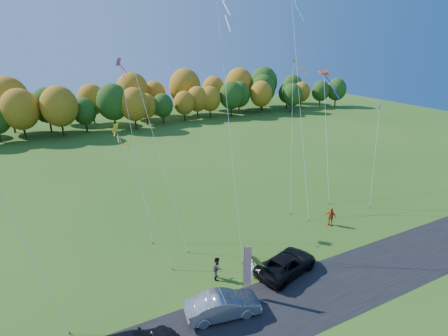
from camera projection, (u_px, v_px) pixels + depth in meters
name	position (u px, v px, depth m)	size (l,w,h in m)	color
ground	(258.00, 273.00, 27.98)	(160.00, 160.00, 0.00)	#2C5917
asphalt_strip	(288.00, 305.00, 24.63)	(90.00, 6.00, 0.01)	black
tree_line	(119.00, 128.00, 73.98)	(116.00, 12.00, 10.00)	#1E4711
black_suv	(286.00, 264.00, 27.82)	(2.59, 5.61, 1.56)	black
silver_sedan	(223.00, 305.00, 23.41)	(1.77, 5.07, 1.67)	#A3A3A8
person_tailgate_a	(253.00, 268.00, 27.21)	(0.60, 0.40, 1.66)	white
person_tailgate_b	(217.00, 268.00, 27.09)	(0.90, 0.70, 1.85)	gray
person_east	(331.00, 217.00, 34.91)	(1.10, 0.46, 1.88)	red
feather_flag	(247.00, 266.00, 24.59)	(0.53, 0.25, 4.24)	#999999
kite_delta_blue	(141.00, 94.00, 29.74)	(5.03, 11.59, 27.28)	#4C3F33
kite_parafoil_orange	(299.00, 97.00, 38.71)	(7.52, 13.67, 23.47)	#4C3F33
kite_delta_red	(228.00, 116.00, 28.99)	(3.05, 9.32, 23.33)	#4C3F33
kite_parafoil_rainbow	(326.00, 134.00, 41.86)	(6.88, 9.05, 14.28)	#4C3F33
kite_diamond_yellow	(144.00, 197.00, 28.37)	(2.98, 6.43, 11.53)	#4C3F33
kite_diamond_green	(32.00, 258.00, 22.27)	(3.23, 5.83, 9.28)	#4C3F33
kite_diamond_white	(292.00, 135.00, 37.45)	(3.74, 5.91, 16.30)	#4C3F33
kite_diamond_pink	(131.00, 128.00, 32.36)	(1.23, 8.05, 16.34)	#4C3F33
kite_diamond_blue_low	(375.00, 157.00, 38.39)	(2.84, 3.07, 11.20)	#4C3F33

